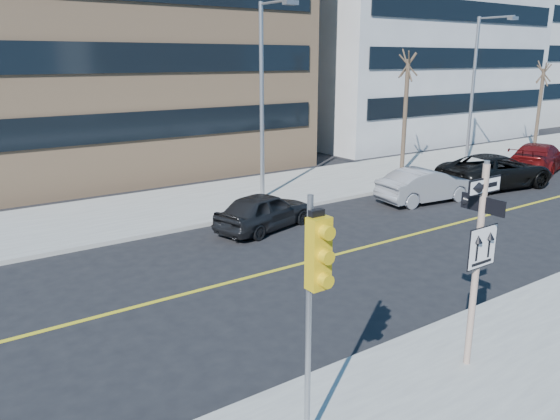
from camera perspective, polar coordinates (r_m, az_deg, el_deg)
ground at (r=13.28m, az=10.03°, el=-11.40°), size 120.00×120.00×0.00m
far_sidewalk at (r=33.89m, az=17.48°, el=4.81°), size 66.00×6.00×0.15m
road_centerline at (r=24.64m, az=23.46°, el=0.23°), size 40.00×0.14×0.01m
sign_pole at (r=10.87m, az=20.00°, el=-4.38°), size 0.92×0.92×4.06m
traffic_signal at (r=7.77m, az=3.81°, el=-6.69°), size 0.32×0.45×4.00m
parked_car_a at (r=19.59m, az=-1.66°, el=-0.09°), size 2.63×4.32×1.38m
parked_car_b at (r=24.20m, az=15.00°, el=2.51°), size 2.06×4.57×1.46m
parked_car_c at (r=28.03m, az=21.61°, el=3.83°), size 3.55×6.12×1.60m
parked_car_d at (r=32.94m, az=25.41°, el=4.99°), size 3.72×5.84×1.57m
streetlight_a at (r=22.80m, az=-1.59°, el=12.49°), size 0.55×2.25×8.00m
streetlight_b at (r=32.66m, az=19.91°, el=12.52°), size 0.55×2.25×8.00m
street_tree_west at (r=29.09m, az=13.22°, el=14.28°), size 1.80×1.80×6.35m
street_tree_east at (r=39.84m, az=25.81°, el=12.58°), size 1.80×1.80×5.75m
building_brick at (r=35.01m, az=-18.44°, el=19.77°), size 18.00×18.00×18.00m
building_grey_mid at (r=45.83m, az=10.77°, el=17.20°), size 20.00×16.00×15.00m
building_grey_far at (r=64.13m, az=22.61°, el=16.22°), size 18.00×18.00×16.00m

